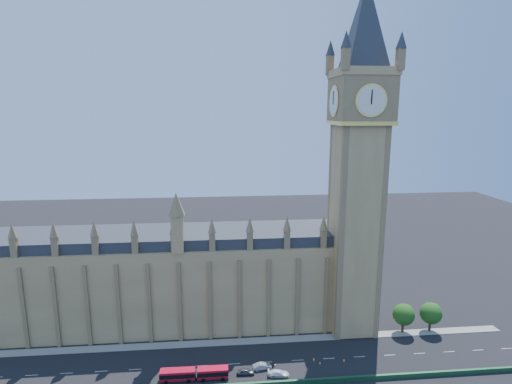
{
  "coord_description": "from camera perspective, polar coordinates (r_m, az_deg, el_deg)",
  "views": [
    {
      "loc": [
        1.39,
        -88.6,
        61.34
      ],
      "look_at": [
        10.39,
        10.0,
        41.38
      ],
      "focal_mm": 28.0,
      "sensor_mm": 36.0,
      "label": 1
    }
  ],
  "objects": [
    {
      "name": "ground",
      "position": [
        107.77,
        -5.47,
        -23.35
      ],
      "size": [
        400.0,
        400.0,
        0.0
      ],
      "primitive_type": "plane",
      "color": "black",
      "rests_on": "ground"
    },
    {
      "name": "palace_westminster",
      "position": [
        123.21,
        -17.53,
        -11.82
      ],
      "size": [
        120.0,
        20.0,
        28.0
      ],
      "color": "#A0834D",
      "rests_on": "ground"
    },
    {
      "name": "elizabeth_tower",
      "position": [
        109.14,
        14.52,
        7.48
      ],
      "size": [
        20.59,
        20.59,
        105.0
      ],
      "color": "#A0834D",
      "rests_on": "ground"
    },
    {
      "name": "kerb_north",
      "position": [
        115.66,
        -5.46,
        -20.64
      ],
      "size": [
        160.0,
        3.0,
        0.16
      ],
      "primitive_type": "cube",
      "color": "gray",
      "rests_on": "ground"
    },
    {
      "name": "tree_east_near",
      "position": [
        124.19,
        20.42,
        -16.02
      ],
      "size": [
        6.0,
        6.0,
        8.5
      ],
      "color": "#382619",
      "rests_on": "ground"
    },
    {
      "name": "tree_east_far",
      "position": [
        127.68,
        23.79,
        -15.5
      ],
      "size": [
        6.0,
        6.0,
        8.5
      ],
      "color": "#382619",
      "rests_on": "ground"
    },
    {
      "name": "red_bus",
      "position": [
        103.07,
        -8.81,
        -24.3
      ],
      "size": [
        15.83,
        2.57,
        2.69
      ],
      "rotation": [
        0.0,
        0.0,
        -0.0
      ],
      "color": "#B90C27",
      "rests_on": "ground"
    },
    {
      "name": "car_grey",
      "position": [
        104.0,
        -1.49,
        -24.27
      ],
      "size": [
        4.21,
        1.84,
        1.41
      ],
      "primitive_type": "imported",
      "rotation": [
        0.0,
        0.0,
        1.53
      ],
      "color": "#404248",
      "rests_on": "ground"
    },
    {
      "name": "car_silver",
      "position": [
        105.58,
        0.89,
        -23.62
      ],
      "size": [
        4.71,
        2.14,
        1.5
      ],
      "primitive_type": "imported",
      "rotation": [
        0.0,
        0.0,
        1.7
      ],
      "color": "#9C9FA3",
      "rests_on": "ground"
    },
    {
      "name": "car_white",
      "position": [
        103.53,
        3.24,
        -24.45
      ],
      "size": [
        5.24,
        2.64,
        1.46
      ],
      "primitive_type": "imported",
      "rotation": [
        0.0,
        0.0,
        1.45
      ],
      "color": "white",
      "rests_on": "ground"
    },
    {
      "name": "cone_a",
      "position": [
        109.4,
        8.27,
        -22.6
      ],
      "size": [
        0.64,
        0.64,
        0.78
      ],
      "rotation": [
        0.0,
        0.0,
        -0.4
      ],
      "color": "black",
      "rests_on": "ground"
    },
    {
      "name": "cone_b",
      "position": [
        106.73,
        2.74,
        -23.48
      ],
      "size": [
        0.5,
        0.5,
        0.66
      ],
      "rotation": [
        0.0,
        0.0,
        -0.23
      ],
      "color": "black",
      "rests_on": "ground"
    },
    {
      "name": "cone_c",
      "position": [
        108.4,
        9.13,
        -23.01
      ],
      "size": [
        0.53,
        0.53,
        0.68
      ],
      "rotation": [
        0.0,
        0.0,
        0.3
      ],
      "color": "black",
      "rests_on": "ground"
    },
    {
      "name": "cone_d",
      "position": [
        110.26,
        12.45,
        -22.46
      ],
      "size": [
        0.6,
        0.6,
        0.78
      ],
      "rotation": [
        0.0,
        0.0,
        -0.27
      ],
      "color": "black",
      "rests_on": "ground"
    }
  ]
}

